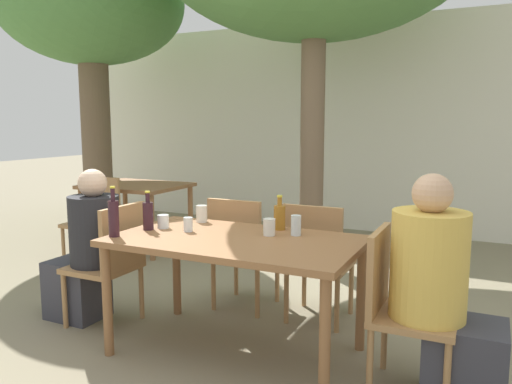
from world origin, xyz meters
TOP-DOWN VIEW (x-y plane):
  - ground_plane at (0.00, 0.00)m, footprint 30.00×30.00m
  - cafe_building_wall at (0.00, 3.97)m, footprint 10.00×0.08m
  - tree_far at (-3.28, 2.33)m, footprint 2.35×2.35m
  - dining_table_front at (0.00, 0.00)m, footprint 1.54×0.88m
  - dining_table_back at (-2.29, 1.88)m, footprint 1.10×0.87m
  - patio_chair_0 at (-1.00, 0.00)m, footprint 0.44×0.44m
  - patio_chair_1 at (1.00, 0.00)m, footprint 0.44×0.44m
  - patio_chair_2 at (-0.31, 0.67)m, footprint 0.44×0.44m
  - patio_chair_3 at (0.31, 0.67)m, footprint 0.44×0.44m
  - patio_chair_4 at (-2.29, 1.22)m, footprint 0.44×0.44m
  - person_seated_0 at (-1.23, -0.00)m, footprint 0.58×0.36m
  - person_seated_1 at (1.23, -0.00)m, footprint 0.60×0.40m
  - amber_bottle_0 at (0.15, 0.34)m, footprint 0.08×0.08m
  - wine_bottle_1 at (-0.64, -0.04)m, footprint 0.07×0.07m
  - wine_bottle_2 at (-0.70, -0.29)m, footprint 0.07×0.07m
  - drinking_glass_0 at (0.32, 0.23)m, footprint 0.06×0.06m
  - drinking_glass_1 at (-0.58, 0.05)m, footprint 0.08×0.08m
  - drinking_glass_2 at (-0.45, 0.34)m, footprint 0.08×0.08m
  - drinking_glass_3 at (0.16, 0.15)m, footprint 0.08×0.08m
  - drinking_glass_4 at (-0.36, 0.03)m, footprint 0.06×0.06m

SIDE VIEW (x-z plane):
  - ground_plane at x=0.00m, z-range 0.00..0.00m
  - patio_chair_0 at x=-1.00m, z-range 0.05..0.94m
  - patio_chair_1 at x=1.00m, z-range 0.05..0.94m
  - patio_chair_2 at x=-0.31m, z-range 0.05..0.94m
  - patio_chair_3 at x=0.31m, z-range 0.05..0.94m
  - patio_chair_4 at x=-2.29m, z-range 0.05..0.94m
  - person_seated_0 at x=-1.23m, z-range -0.06..1.07m
  - person_seated_1 at x=1.23m, z-range -0.05..1.15m
  - dining_table_back at x=-2.29m, z-range 0.28..1.02m
  - dining_table_front at x=0.00m, z-range 0.29..1.04m
  - drinking_glass_1 at x=-0.58m, z-range 0.75..0.84m
  - drinking_glass_4 at x=-0.36m, z-range 0.75..0.84m
  - drinking_glass_3 at x=0.16m, z-range 0.75..0.86m
  - drinking_glass_2 at x=-0.45m, z-range 0.75..0.87m
  - drinking_glass_0 at x=0.32m, z-range 0.75..0.88m
  - amber_bottle_0 at x=0.15m, z-range 0.72..0.95m
  - wine_bottle_1 at x=-0.64m, z-range 0.72..0.98m
  - wine_bottle_2 at x=-0.70m, z-range 0.71..1.03m
  - cafe_building_wall at x=0.00m, z-range 0.00..2.80m
  - tree_far at x=-3.28m, z-range 1.02..4.74m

